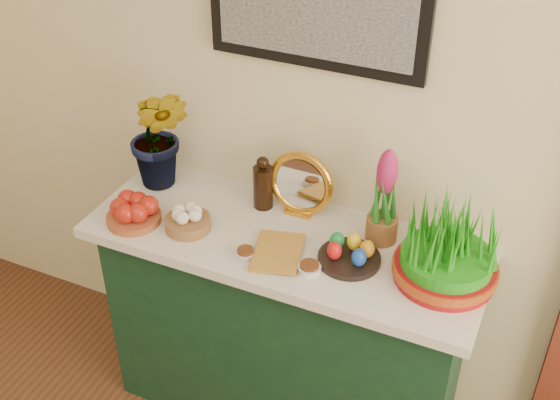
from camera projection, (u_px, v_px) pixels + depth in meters
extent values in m
cube|color=beige|center=(352.00, 93.00, 2.32)|extent=(4.00, 0.04, 2.70)
cube|color=#143721|center=(285.00, 330.00, 2.70)|extent=(1.30, 0.45, 0.85)
cube|color=silver|center=(286.00, 240.00, 2.45)|extent=(1.40, 0.55, 0.04)
imported|color=#247823|center=(158.00, 120.00, 2.55)|extent=(0.31, 0.28, 0.56)
cylinder|color=#9E4B2A|center=(134.00, 218.00, 2.50)|extent=(0.21, 0.21, 0.03)
cylinder|color=#8F5E39|center=(188.00, 223.00, 2.46)|extent=(0.19, 0.19, 0.04)
cylinder|color=black|center=(263.00, 187.00, 2.54)|extent=(0.07, 0.07, 0.16)
sphere|color=black|center=(263.00, 163.00, 2.48)|extent=(0.05, 0.05, 0.05)
cube|color=gold|center=(299.00, 212.00, 2.54)|extent=(0.10, 0.05, 0.01)
torus|color=gold|center=(301.00, 183.00, 2.48)|extent=(0.25, 0.06, 0.25)
cylinder|color=silver|center=(301.00, 184.00, 2.48)|extent=(0.19, 0.03, 0.19)
imported|color=#B37C2B|center=(254.00, 249.00, 2.35)|extent=(0.19, 0.24, 0.03)
cylinder|color=silver|center=(246.00, 254.00, 2.34)|extent=(0.07, 0.07, 0.02)
cylinder|color=#592D14|center=(246.00, 250.00, 2.33)|extent=(0.06, 0.06, 0.01)
cylinder|color=silver|center=(309.00, 269.00, 2.28)|extent=(0.08, 0.08, 0.02)
cylinder|color=#592D14|center=(309.00, 265.00, 2.27)|extent=(0.06, 0.06, 0.01)
cylinder|color=black|center=(349.00, 259.00, 2.32)|extent=(0.25, 0.25, 0.02)
ellipsoid|color=red|center=(334.00, 251.00, 2.28)|extent=(0.05, 0.05, 0.07)
ellipsoid|color=#1846AD|center=(359.00, 257.00, 2.25)|extent=(0.05, 0.05, 0.07)
ellipsoid|color=yellow|center=(354.00, 241.00, 2.32)|extent=(0.05, 0.05, 0.07)
ellipsoid|color=#18883E|center=(337.00, 241.00, 2.32)|extent=(0.05, 0.05, 0.07)
ellipsoid|color=orange|center=(367.00, 249.00, 2.29)|extent=(0.05, 0.05, 0.07)
cylinder|color=#935C31|center=(382.00, 228.00, 2.40)|extent=(0.11, 0.11, 0.09)
ellipsoid|color=#B0235C|center=(387.00, 172.00, 2.27)|extent=(0.07, 0.07, 0.17)
cylinder|color=maroon|center=(444.00, 271.00, 2.24)|extent=(0.32, 0.32, 0.06)
cylinder|color=maroon|center=(445.00, 268.00, 2.23)|extent=(0.33, 0.33, 0.03)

